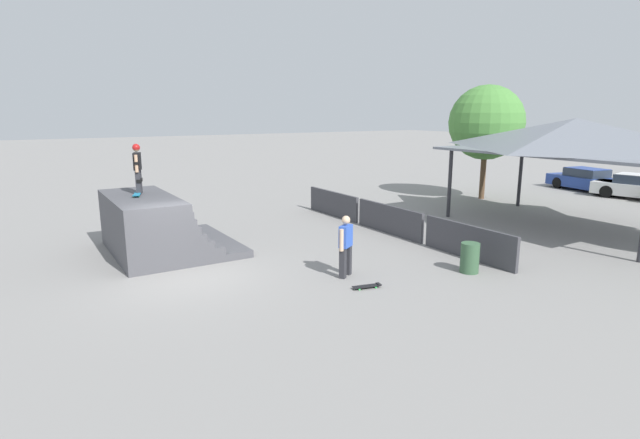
# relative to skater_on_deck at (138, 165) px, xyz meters

# --- Properties ---
(ground_plane) EXTENTS (160.00, 160.00, 0.00)m
(ground_plane) POSITION_rel_skater_on_deck_xyz_m (3.29, 0.39, -2.77)
(ground_plane) COLOR gray
(quarter_pipe_ramp) EXTENTS (4.34, 3.71, 1.86)m
(quarter_pipe_ramp) POSITION_rel_skater_on_deck_xyz_m (0.54, 0.25, -1.96)
(quarter_pipe_ramp) COLOR #4C4C51
(quarter_pipe_ramp) RESTS_ON ground
(skater_on_deck) EXTENTS (0.68, 0.36, 1.59)m
(skater_on_deck) POSITION_rel_skater_on_deck_xyz_m (0.00, 0.00, 0.00)
(skater_on_deck) COLOR #2D2D33
(skater_on_deck) RESTS_ON quarter_pipe_ramp
(skateboard_on_deck) EXTENTS (0.82, 0.42, 0.09)m
(skateboard_on_deck) POSITION_rel_skater_on_deck_xyz_m (0.44, -0.17, -0.85)
(skateboard_on_deck) COLOR green
(skateboard_on_deck) RESTS_ON quarter_pipe_ramp
(bystander_walking) EXTENTS (0.45, 0.64, 1.70)m
(bystander_walking) POSITION_rel_skater_on_deck_xyz_m (5.69, 4.09, -1.83)
(bystander_walking) COLOR #2D2D33
(bystander_walking) RESTS_ON ground
(skateboard_on_ground) EXTENTS (0.36, 0.78, 0.09)m
(skateboard_on_ground) POSITION_rel_skater_on_deck_xyz_m (6.77, 4.04, -2.71)
(skateboard_on_ground) COLOR green
(skateboard_on_ground) RESTS_ON ground
(barrier_fence) EXTENTS (11.13, 0.12, 1.05)m
(barrier_fence) POSITION_rel_skater_on_deck_xyz_m (2.47, 8.27, -2.25)
(barrier_fence) COLOR #3D3D42
(barrier_fence) RESTS_ON ground
(pavilion_shelter) EXTENTS (9.16, 5.48, 4.19)m
(pavilion_shelter) POSITION_rel_skater_on_deck_xyz_m (5.37, 14.69, 0.74)
(pavilion_shelter) COLOR #2D2D33
(pavilion_shelter) RESTS_ON ground
(tree_far_back) EXTENTS (3.74, 3.74, 5.75)m
(tree_far_back) POSITION_rel_skater_on_deck_xyz_m (-0.88, 17.20, 1.10)
(tree_far_back) COLOR brown
(tree_far_back) RESTS_ON ground
(trash_bin) EXTENTS (0.52, 0.52, 0.85)m
(trash_bin) POSITION_rel_skater_on_deck_xyz_m (7.24, 7.24, -2.35)
(trash_bin) COLOR #385B3D
(trash_bin) RESTS_ON ground
(parked_car_blue) EXTENTS (4.68, 2.50, 1.27)m
(parked_car_blue) POSITION_rel_skater_on_deck_xyz_m (0.47, 24.42, -2.17)
(parked_car_blue) COLOR navy
(parked_car_blue) RESTS_ON ground
(parked_car_white) EXTENTS (4.43, 2.47, 1.27)m
(parked_car_white) POSITION_rel_skater_on_deck_xyz_m (3.46, 23.97, -2.17)
(parked_car_white) COLOR silver
(parked_car_white) RESTS_ON ground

